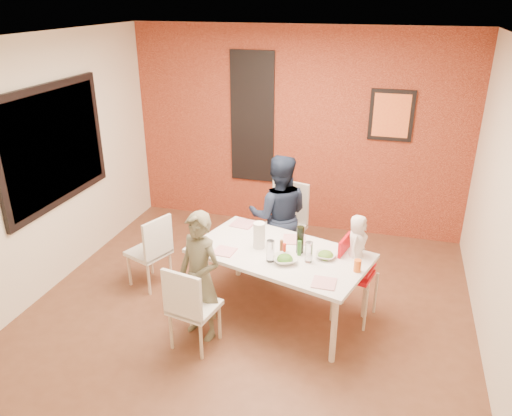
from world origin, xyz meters
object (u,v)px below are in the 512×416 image
(toddler, at_px, (357,245))
(paper_towel_roll, at_px, (259,235))
(high_chair, at_px, (352,271))
(wine_bottle, at_px, (300,240))
(chair_near, at_px, (190,305))
(chair_far, at_px, (285,220))
(child_far, at_px, (279,216))
(dining_table, at_px, (280,257))
(chair_left, at_px, (153,248))
(child_near, at_px, (200,276))

(toddler, relative_size, paper_towel_roll, 2.31)
(high_chair, relative_size, wine_bottle, 3.16)
(chair_near, relative_size, wine_bottle, 3.10)
(chair_far, bearing_deg, child_far, -80.69)
(dining_table, xyz_separation_m, chair_far, (-0.18, 1.05, -0.08))
(high_chair, height_order, toddler, toddler)
(chair_near, height_order, toddler, toddler)
(toddler, bearing_deg, child_far, 63.53)
(dining_table, bearing_deg, chair_left, 175.69)
(toddler, bearing_deg, chair_far, 54.00)
(chair_near, xyz_separation_m, paper_towel_roll, (0.42, 0.81, 0.36))
(chair_far, xyz_separation_m, child_far, (-0.02, -0.25, 0.16))
(chair_near, relative_size, paper_towel_roll, 3.22)
(wine_bottle, height_order, paper_towel_roll, wine_bottle)
(chair_far, distance_m, toddler, 1.32)
(chair_near, height_order, wine_bottle, wine_bottle)
(chair_far, height_order, child_near, child_near)
(chair_near, xyz_separation_m, toddler, (1.37, 0.91, 0.34))
(high_chair, distance_m, child_near, 1.51)
(dining_table, height_order, chair_left, chair_left)
(chair_far, bearing_deg, wine_bottle, -55.21)
(paper_towel_roll, bearing_deg, wine_bottle, 0.98)
(wine_bottle, bearing_deg, chair_near, -135.38)
(child_far, bearing_deg, chair_far, -107.08)
(dining_table, xyz_separation_m, toddler, (0.73, 0.14, 0.18))
(chair_left, xyz_separation_m, child_near, (0.83, -0.65, 0.16))
(chair_far, bearing_deg, chair_left, -128.89)
(chair_near, height_order, child_far, child_far)
(dining_table, height_order, child_near, child_near)
(chair_left, relative_size, wine_bottle, 3.09)
(chair_left, distance_m, child_near, 1.07)
(chair_near, bearing_deg, dining_table, -118.97)
(child_near, height_order, paper_towel_roll, child_near)
(chair_near, relative_size, chair_far, 0.85)
(chair_far, bearing_deg, high_chair, -31.07)
(child_far, bearing_deg, child_near, 60.77)
(child_far, xyz_separation_m, wine_bottle, (0.40, -0.76, 0.13))
(toddler, bearing_deg, paper_towel_roll, 105.24)
(dining_table, bearing_deg, chair_far, 99.91)
(high_chair, bearing_deg, chair_near, 137.35)
(chair_near, xyz_separation_m, child_far, (0.44, 1.58, 0.24))
(dining_table, height_order, chair_near, chair_near)
(dining_table, xyz_separation_m, child_far, (-0.21, 0.81, 0.07))
(child_near, bearing_deg, paper_towel_roll, 75.18)
(chair_far, xyz_separation_m, chair_left, (-1.27, -0.94, -0.09))
(toddler, bearing_deg, chair_near, 132.98)
(chair_near, height_order, chair_left, chair_near)
(chair_left, xyz_separation_m, toddler, (2.18, 0.03, 0.35))
(high_chair, distance_m, wine_bottle, 0.62)
(chair_near, bearing_deg, child_far, -94.76)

